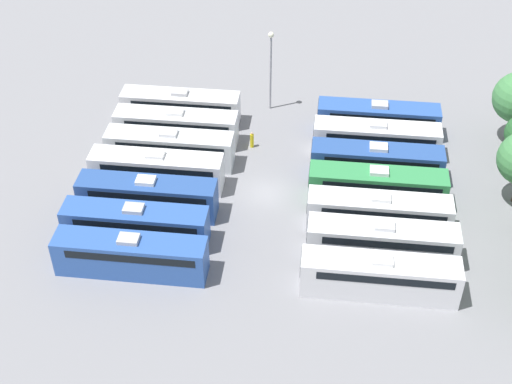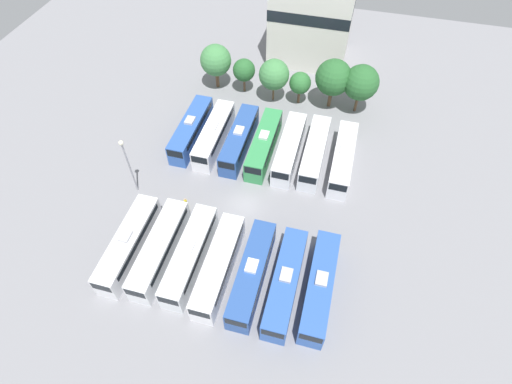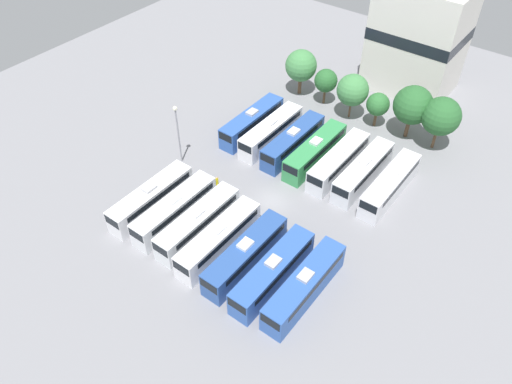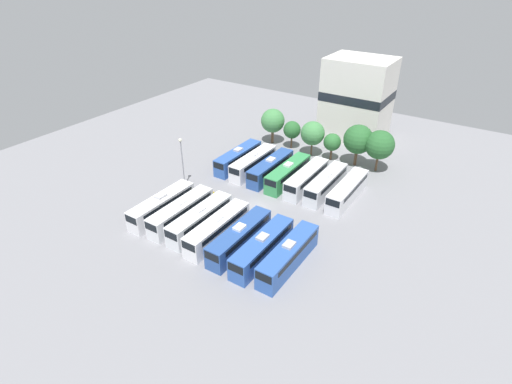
{
  "view_description": "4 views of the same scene",
  "coord_description": "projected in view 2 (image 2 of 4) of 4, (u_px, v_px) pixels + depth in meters",
  "views": [
    {
      "loc": [
        49.49,
        4.67,
        40.25
      ],
      "look_at": [
        1.65,
        -0.87,
        1.44
      ],
      "focal_mm": 50.0,
      "sensor_mm": 36.0,
      "label": 1
    },
    {
      "loc": [
        9.21,
        -29.43,
        40.4
      ],
      "look_at": [
        1.4,
        0.03,
        2.95
      ],
      "focal_mm": 28.0,
      "sensor_mm": 36.0,
      "label": 2
    },
    {
      "loc": [
        25.34,
        -36.72,
        43.21
      ],
      "look_at": [
        -1.22,
        -1.82,
        2.09
      ],
      "focal_mm": 35.0,
      "sensor_mm": 36.0,
      "label": 3
    },
    {
      "loc": [
        29.0,
        -44.61,
        34.34
      ],
      "look_at": [
        0.11,
        -0.71,
        3.06
      ],
      "focal_mm": 28.0,
      "sensor_mm": 36.0,
      "label": 4
    }
  ],
  "objects": [
    {
      "name": "bus_0",
      "position": [
        129.0,
        243.0,
        45.08
      ],
      "size": [
        2.58,
        11.93,
        3.58
      ],
      "color": "silver",
      "rests_on": "ground_plane"
    },
    {
      "name": "bus_11",
      "position": [
        289.0,
        148.0,
        54.74
      ],
      "size": [
        2.58,
        11.93,
        3.58
      ],
      "color": "silver",
      "rests_on": "ground_plane"
    },
    {
      "name": "bus_9",
      "position": [
        239.0,
        139.0,
        55.85
      ],
      "size": [
        2.58,
        11.93,
        3.58
      ],
      "color": "#284C93",
      "rests_on": "ground_plane"
    },
    {
      "name": "tree_1",
      "position": [
        244.0,
        70.0,
        62.65
      ],
      "size": [
        3.52,
        3.52,
        5.68
      ],
      "color": "brown",
      "rests_on": "ground_plane"
    },
    {
      "name": "tree_3",
      "position": [
        300.0,
        83.0,
        60.99
      ],
      "size": [
        3.34,
        3.34,
        5.32
      ],
      "color": "brown",
      "rests_on": "ground_plane"
    },
    {
      "name": "tree_5",
      "position": [
        361.0,
        83.0,
        58.48
      ],
      "size": [
        5.25,
        5.25,
        7.81
      ],
      "color": "brown",
      "rests_on": "ground_plane"
    },
    {
      "name": "worker_person",
      "position": [
        186.0,
        203.0,
        49.92
      ],
      "size": [
        0.36,
        0.36,
        1.71
      ],
      "color": "gold",
      "rests_on": "ground_plane"
    },
    {
      "name": "bus_8",
      "position": [
        214.0,
        134.0,
        56.48
      ],
      "size": [
        2.58,
        11.93,
        3.58
      ],
      "color": "white",
      "rests_on": "ground_plane"
    },
    {
      "name": "bus_5",
      "position": [
        285.0,
        282.0,
        42.08
      ],
      "size": [
        2.58,
        11.93,
        3.58
      ],
      "color": "#2D56A8",
      "rests_on": "ground_plane"
    },
    {
      "name": "bus_3",
      "position": [
        219.0,
        265.0,
        43.32
      ],
      "size": [
        2.58,
        11.93,
        3.58
      ],
      "color": "white",
      "rests_on": "ground_plane"
    },
    {
      "name": "bus_7",
      "position": [
        191.0,
        129.0,
        57.18
      ],
      "size": [
        2.58,
        11.93,
        3.58
      ],
      "color": "#2D56A8",
      "rests_on": "ground_plane"
    },
    {
      "name": "ground_plane",
      "position": [
        245.0,
        205.0,
        50.78
      ],
      "size": [
        110.99,
        110.99,
        0.0
      ],
      "primitive_type": "plane",
      "color": "gray"
    },
    {
      "name": "bus_13",
      "position": [
        343.0,
        158.0,
        53.51
      ],
      "size": [
        2.58,
        11.93,
        3.58
      ],
      "color": "silver",
      "rests_on": "ground_plane"
    },
    {
      "name": "bus_6",
      "position": [
        320.0,
        286.0,
        41.81
      ],
      "size": [
        2.58,
        11.93,
        3.58
      ],
      "color": "#2D56A8",
      "rests_on": "ground_plane"
    },
    {
      "name": "tree_0",
      "position": [
        216.0,
        60.0,
        62.71
      ],
      "size": [
        4.91,
        4.91,
        7.33
      ],
      "color": "brown",
      "rests_on": "ground_plane"
    },
    {
      "name": "bus_4",
      "position": [
        252.0,
        273.0,
        42.74
      ],
      "size": [
        2.58,
        11.93,
        3.58
      ],
      "color": "#284C93",
      "rests_on": "ground_plane"
    },
    {
      "name": "bus_2",
      "position": [
        190.0,
        255.0,
        44.16
      ],
      "size": [
        2.58,
        11.93,
        3.58
      ],
      "color": "silver",
      "rests_on": "ground_plane"
    },
    {
      "name": "tree_4",
      "position": [
        333.0,
        78.0,
        59.23
      ],
      "size": [
        5.41,
        5.41,
        7.93
      ],
      "color": "brown",
      "rests_on": "ground_plane"
    },
    {
      "name": "light_pole",
      "position": [
        127.0,
        159.0,
        47.83
      ],
      "size": [
        0.6,
        0.6,
        8.74
      ],
      "color": "gray",
      "rests_on": "ground_plane"
    },
    {
      "name": "bus_10",
      "position": [
        264.0,
        144.0,
        55.27
      ],
      "size": [
        2.58,
        11.93,
        3.58
      ],
      "color": "#338C4C",
      "rests_on": "ground_plane"
    },
    {
      "name": "bus_12",
      "position": [
        315.0,
        152.0,
        54.3
      ],
      "size": [
        2.58,
        11.93,
        3.58
      ],
      "color": "silver",
      "rests_on": "ground_plane"
    },
    {
      "name": "tree_2",
      "position": [
        274.0,
        75.0,
        60.68
      ],
      "size": [
        4.67,
        4.67,
        6.97
      ],
      "color": "brown",
      "rests_on": "ground_plane"
    },
    {
      "name": "depot_building",
      "position": [
        313.0,
        10.0,
        65.5
      ],
      "size": [
        13.09,
        10.32,
        16.79
      ],
      "color": "silver",
      "rests_on": "ground_plane"
    },
    {
      "name": "bus_1",
      "position": [
        160.0,
        248.0,
        44.67
      ],
      "size": [
        2.58,
        11.93,
        3.58
      ],
      "color": "silver",
      "rests_on": "ground_plane"
    }
  ]
}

